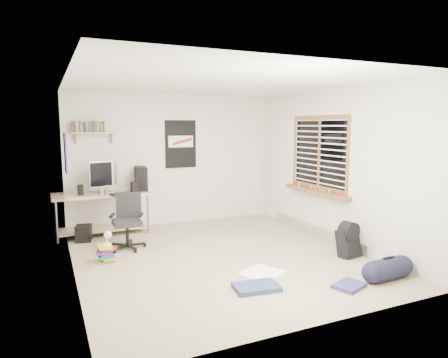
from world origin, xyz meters
name	(u,v)px	position (x,y,z in m)	size (l,w,h in m)	color
floor	(220,257)	(0.00, 0.00, -0.01)	(4.00, 4.50, 0.01)	gray
ceiling	(220,82)	(0.00, 0.00, 2.50)	(4.00, 4.50, 0.01)	white
back_wall	(173,160)	(0.00, 2.25, 1.25)	(4.00, 0.01, 2.50)	silver
left_wall	(70,180)	(-2.00, 0.00, 1.25)	(0.01, 4.50, 2.50)	silver
right_wall	(332,166)	(2.00, 0.00, 1.25)	(0.01, 4.50, 2.50)	silver
desk	(102,214)	(-1.40, 2.00, 0.36)	(1.62, 0.71, 0.74)	#C8BB8A
monitor_left	(102,181)	(-1.40, 1.83, 0.97)	(0.42, 0.10, 0.46)	#9F9FA3
monitor_right	(107,180)	(-1.30, 2.00, 0.96)	(0.39, 0.10, 0.43)	#ABABB0
pc_tower	(141,178)	(-0.69, 2.00, 0.95)	(0.19, 0.41, 0.43)	black
keyboard	(123,193)	(-1.08, 1.71, 0.75)	(0.43, 0.15, 0.02)	black
speaker_left	(80,190)	(-1.75, 1.89, 0.83)	(0.09, 0.09, 0.18)	black
speaker_right	(134,187)	(-0.88, 1.72, 0.84)	(0.10, 0.10, 0.20)	black
office_chair	(127,218)	(-1.16, 0.95, 0.49)	(0.57, 0.57, 0.87)	black
wall_shelf	(95,133)	(-1.45, 2.14, 1.78)	(0.80, 0.22, 0.24)	tan
poster_back_wall	(181,144)	(0.15, 2.23, 1.55)	(0.62, 0.03, 0.92)	black
poster_left_wall	(65,153)	(-1.99, 1.20, 1.50)	(0.02, 0.42, 0.60)	navy
window	(318,153)	(1.95, 0.30, 1.45)	(0.10, 1.50, 1.26)	brown
baseboard_heater	(316,231)	(1.96, 0.30, 0.09)	(0.08, 2.50, 0.18)	#B7B2A8
backpack	(348,243)	(1.72, -0.76, 0.20)	(0.31, 0.25, 0.41)	black
duffel_bag	(388,269)	(1.56, -1.66, 0.14)	(0.27, 0.27, 0.53)	black
tshirt	(262,274)	(0.19, -0.90, 0.02)	(0.50, 0.42, 0.04)	white
jeans_a	(257,287)	(-0.08, -1.26, 0.03)	(0.52, 0.33, 0.06)	navy
jeans_b	(349,286)	(0.95, -1.66, 0.03)	(0.37, 0.28, 0.05)	navy
book_stack	(106,252)	(-1.56, 0.44, 0.15)	(0.47, 0.38, 0.32)	brown
desk_lamp	(107,236)	(-1.54, 0.42, 0.38)	(0.12, 0.20, 0.20)	white
subwoofer	(84,233)	(-1.75, 1.63, 0.14)	(0.24, 0.24, 0.27)	black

